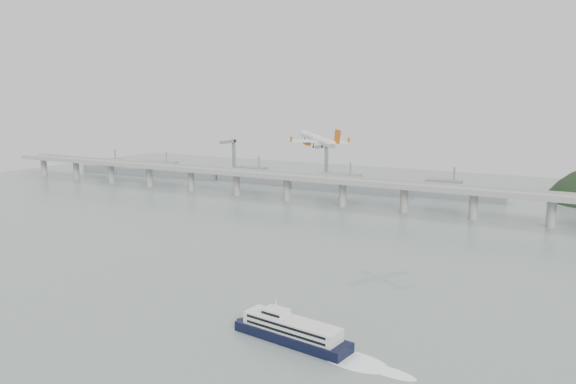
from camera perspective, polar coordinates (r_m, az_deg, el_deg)
The scene contains 5 objects.
ground at distance 261.69m, azimuth -5.85°, elevation -9.62°, with size 900.00×900.00×0.00m, color slate.
bridge at distance 432.74m, azimuth 9.08°, elevation 0.50°, with size 800.00×22.00×23.90m.
distant_fleet at distance 559.56m, azimuth -3.70°, elevation 1.52°, with size 453.00×60.90×40.00m.
ferry at distance 206.12m, azimuth 0.39°, elevation -13.94°, with size 74.38×20.39×14.06m.
airliner at distance 304.52m, azimuth 3.12°, elevation 5.35°, with size 36.99×34.68×11.34m.
Camera 1 is at (140.40, -203.03, 86.90)m, focal length 35.00 mm.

